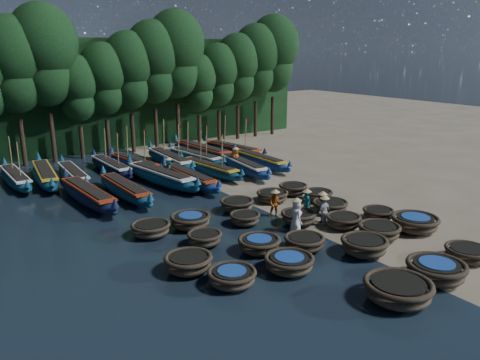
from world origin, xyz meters
TOP-DOWN VIEW (x-y plane):
  - ground at (0.00, 0.00)m, footprint 120.00×120.00m
  - foliage_wall at (0.00, 23.50)m, footprint 40.00×3.00m
  - coracle_2 at (-2.18, -10.38)m, footprint 3.05×3.05m
  - coracle_3 at (0.42, -10.24)m, footprint 2.48×2.48m
  - coracle_4 at (3.23, -9.93)m, footprint 1.93×1.93m
  - coracle_5 at (-6.52, -5.85)m, footprint 2.02×2.02m
  - coracle_6 at (-3.88, -6.23)m, footprint 2.60×2.60m
  - coracle_7 at (0.00, -6.91)m, footprint 2.20×2.20m
  - coracle_8 at (2.05, -6.08)m, footprint 2.57×2.57m
  - coracle_9 at (4.39, -6.45)m, footprint 2.93×2.93m
  - coracle_10 at (-7.37, -3.85)m, footprint 2.07×2.07m
  - coracle_11 at (-3.75, -3.98)m, footprint 2.17×2.17m
  - coracle_12 at (-1.88, -4.98)m, footprint 1.91×1.91m
  - coracle_13 at (1.72, -4.05)m, footprint 2.16×2.16m
  - coracle_14 at (4.20, -4.27)m, footprint 2.01×2.01m
  - coracle_15 at (-5.40, -1.87)m, footprint 1.91×1.91m
  - coracle_16 at (-2.25, -0.74)m, footprint 1.66×1.66m
  - coracle_17 at (0.15, -2.31)m, footprint 2.20×2.20m
  - coracle_18 at (2.94, -1.88)m, footprint 2.39×2.39m
  - coracle_19 at (3.77, -0.03)m, footprint 2.05×2.05m
  - coracle_20 at (-7.00, 0.69)m, footprint 1.99×1.99m
  - coracle_21 at (-4.86, 0.48)m, footprint 2.13×2.13m
  - coracle_22 at (-1.42, 1.22)m, footprint 2.00×2.00m
  - coracle_23 at (1.42, 1.51)m, footprint 2.42×2.42m
  - coracle_24 at (3.39, 1.84)m, footprint 1.85×1.85m
  - long_boat_2 at (-7.97, 7.56)m, footprint 1.95×8.38m
  - long_boat_3 at (-5.67, 7.48)m, footprint 1.51×7.92m
  - long_boat_4 at (-2.56, 8.81)m, footprint 2.69×8.69m
  - long_boat_5 at (-1.02, 7.56)m, footprint 1.44×7.99m
  - long_boat_6 at (1.46, 9.00)m, footprint 2.21×7.56m
  - long_boat_7 at (3.97, 8.23)m, footprint 2.32×7.90m
  - long_boat_8 at (6.13, 8.98)m, footprint 1.46×7.75m
  - long_boat_9 at (-10.79, 14.38)m, footprint 1.51×7.64m
  - long_boat_10 at (-8.97, 13.89)m, footprint 2.36×8.28m
  - long_boat_11 at (-7.27, 13.07)m, footprint 1.69×7.56m
  - long_boat_12 at (-4.28, 13.81)m, footprint 1.50×7.66m
  - long_boat_13 at (-2.46, 13.58)m, footprint 2.35×7.74m
  - long_boat_14 at (0.28, 13.09)m, footprint 1.84×8.52m
  - long_boat_15 at (2.52, 12.94)m, footprint 2.22×7.69m
  - long_boat_16 at (3.97, 14.27)m, footprint 2.28×8.91m
  - long_boat_17 at (6.59, 13.46)m, footprint 2.56×7.95m
  - fisherman_0 at (-0.74, -3.10)m, footprint 0.80×1.00m
  - fisherman_1 at (1.22, -1.75)m, footprint 0.52×0.61m
  - fisherman_2 at (-0.16, -0.70)m, footprint 0.93×0.92m
  - fisherman_3 at (1.42, -2.76)m, footprint 1.13×0.75m
  - fisherman_4 at (1.15, -3.19)m, footprint 0.99×0.57m
  - fisherman_5 at (-1.49, 9.68)m, footprint 1.01×1.50m
  - fisherman_6 at (4.06, 9.32)m, footprint 0.99×0.85m
  - tree_3 at (-9.10, 20.00)m, footprint 4.92×4.92m
  - tree_4 at (-6.80, 20.00)m, footprint 5.34×5.34m
  - tree_5 at (-4.50, 20.00)m, footprint 3.68×3.68m
  - tree_6 at (-2.20, 20.00)m, footprint 4.09×4.09m
  - tree_7 at (0.10, 20.00)m, footprint 4.51×4.51m
  - tree_8 at (2.40, 20.00)m, footprint 4.92×4.92m
  - tree_9 at (4.70, 20.00)m, footprint 5.34×5.34m
  - tree_10 at (7.00, 20.00)m, footprint 3.68×3.68m
  - tree_11 at (9.30, 20.00)m, footprint 4.09×4.09m
  - tree_12 at (11.60, 20.00)m, footprint 4.51×4.51m
  - tree_13 at (13.90, 20.00)m, footprint 4.92×4.92m
  - tree_14 at (16.20, 20.00)m, footprint 5.34×5.34m

SIDE VIEW (x-z plane):
  - ground at x=0.00m, z-range 0.00..0.00m
  - coracle_14 at x=4.20m, z-range 0.05..0.69m
  - coracle_23 at x=1.42m, z-range 0.05..0.70m
  - coracle_16 at x=-2.25m, z-range 0.05..0.70m
  - coracle_4 at x=3.23m, z-range 0.05..0.71m
  - coracle_15 at x=-5.40m, z-range 0.05..0.72m
  - coracle_18 at x=2.94m, z-range 0.05..0.72m
  - coracle_5 at x=-6.52m, z-range 0.05..0.73m
  - coracle_19 at x=3.77m, z-range 0.05..0.73m
  - coracle_20 at x=-7.00m, z-range 0.05..0.74m
  - coracle_24 at x=3.39m, z-range 0.05..0.75m
  - coracle_13 at x=1.72m, z-range 0.05..0.76m
  - coracle_12 at x=-1.88m, z-range 0.05..0.76m
  - coracle_6 at x=-3.88m, z-range 0.05..0.77m
  - coracle_17 at x=0.15m, z-range 0.05..0.77m
  - coracle_11 at x=-3.75m, z-range 0.06..0.78m
  - coracle_22 at x=-1.42m, z-range 0.05..0.80m
  - coracle_8 at x=2.05m, z-range 0.05..0.81m
  - coracle_21 at x=-4.86m, z-range 0.06..0.81m
  - coracle_10 at x=-7.37m, z-range 0.06..0.82m
  - coracle_7 at x=0.00m, z-range 0.06..0.87m
  - coracle_9 at x=4.39m, z-range 0.06..0.87m
  - coracle_3 at x=0.42m, z-range 0.06..0.90m
  - coracle_2 at x=-2.18m, z-range 0.06..0.91m
  - long_boat_11 at x=-7.27m, z-range -0.16..1.17m
  - long_boat_6 at x=1.46m, z-range -1.10..2.13m
  - long_boat_9 at x=-10.79m, z-range -1.11..2.14m
  - long_boat_12 at x=-4.28m, z-range -1.11..2.14m
  - long_boat_8 at x=6.13m, z-range -0.16..1.20m
  - long_boat_15 at x=2.52m, z-range -1.12..2.16m
  - long_boat_13 at x=-2.46m, z-range -1.13..2.18m
  - long_boat_3 at x=-5.67m, z-range -0.17..1.23m
  - long_boat_7 at x=3.97m, z-range -0.17..1.23m
  - long_boat_5 at x=-1.02m, z-range -0.17..1.24m
  - long_boat_17 at x=6.59m, z-range -1.17..2.25m
  - long_boat_10 at x=-8.97m, z-range -0.17..1.29m
  - long_boat_2 at x=-7.97m, z-range -0.18..1.30m
  - long_boat_14 at x=0.28m, z-range -1.24..2.39m
  - long_boat_4 at x=-2.56m, z-range -0.18..1.36m
  - long_boat_16 at x=3.97m, z-range -0.19..1.39m
  - fisherman_5 at x=-1.49m, z-range -0.06..1.69m
  - fisherman_2 at x=-0.16m, z-range -0.04..1.68m
  - fisherman_4 at x=1.15m, z-range -0.03..1.75m
  - fisherman_3 at x=1.42m, z-range -0.06..1.78m
  - fisherman_1 at x=1.22m, z-range 0.01..1.79m
  - fisherman_6 at x=4.06m, z-range -0.04..1.87m
  - fisherman_0 at x=-0.74m, z-range -0.05..1.94m
  - foliage_wall at x=0.00m, z-range 0.00..10.00m
  - tree_5 at x=-4.50m, z-range 1.63..10.31m
  - tree_10 at x=7.00m, z-range 1.63..10.31m
  - tree_6 at x=-2.20m, z-range 1.82..11.47m
  - tree_11 at x=9.30m, z-range 1.82..11.47m
  - tree_7 at x=0.10m, z-range 2.01..12.64m
  - tree_12 at x=11.60m, z-range 2.01..12.64m
  - tree_3 at x=-9.10m, z-range 2.19..13.80m
  - tree_8 at x=2.40m, z-range 2.19..13.80m
  - tree_13 at x=13.90m, z-range 2.19..13.80m
  - tree_4 at x=-6.80m, z-range 2.38..14.96m
  - tree_9 at x=4.70m, z-range 2.38..14.96m
  - tree_14 at x=16.20m, z-range 2.38..14.96m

